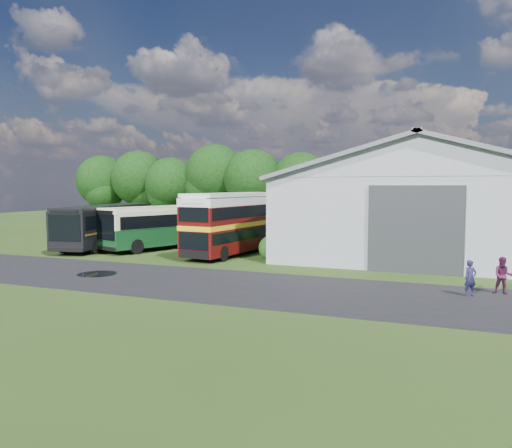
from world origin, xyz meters
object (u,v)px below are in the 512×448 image
at_px(storage_shed, 428,196).
at_px(bus_dark_single, 107,225).
at_px(bus_maroon_double, 235,224).
at_px(bus_green_single, 172,225).
at_px(visitor_b, 503,276).
at_px(visitor_a, 470,279).

bearing_deg(storage_shed, bus_dark_single, -161.24).
xyz_separation_m(storage_shed, bus_maroon_double, (-12.80, -8.37, -1.94)).
xyz_separation_m(bus_green_single, bus_dark_single, (-5.27, -1.49, 0.01)).
bearing_deg(storage_shed, bus_green_single, -160.43).
relative_size(bus_green_single, bus_dark_single, 0.99).
height_order(bus_green_single, visitor_b, bus_green_single).
relative_size(bus_dark_single, visitor_b, 7.38).
bearing_deg(bus_maroon_double, bus_green_single, 172.39).
relative_size(bus_dark_single, visitor_a, 7.74).
bearing_deg(visitor_b, bus_maroon_double, 157.98).
bearing_deg(bus_dark_single, storage_shed, 7.58).
bearing_deg(bus_maroon_double, visitor_b, -18.33).
relative_size(bus_maroon_double, visitor_b, 6.22).
relative_size(bus_green_single, visitor_a, 7.63).
xyz_separation_m(bus_green_single, visitor_b, (23.30, -9.45, -0.93)).
height_order(storage_shed, bus_green_single, storage_shed).
xyz_separation_m(visitor_a, visitor_b, (1.40, 1.02, 0.04)).
relative_size(bus_green_single, bus_maroon_double, 1.17).
xyz_separation_m(bus_maroon_double, visitor_a, (15.61, -8.89, -1.41)).
distance_m(bus_green_single, bus_dark_single, 5.48).
height_order(bus_green_single, visitor_a, bus_green_single).
relative_size(storage_shed, bus_dark_single, 1.97).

